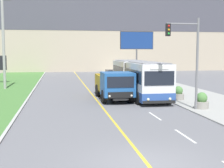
{
  "coord_description": "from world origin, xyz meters",
  "views": [
    {
      "loc": [
        -2.99,
        -10.21,
        3.89
      ],
      "look_at": [
        1.1,
        13.7,
        1.4
      ],
      "focal_mm": 50.0,
      "sensor_mm": 36.0,
      "label": 1
    }
  ],
  "objects_px": {
    "city_bus": "(138,78)",
    "planter_round_second": "(178,94)",
    "car_distant": "(112,75)",
    "traffic_light_mast": "(188,52)",
    "billboard_large": "(137,42)",
    "dump_truck": "(115,86)",
    "utility_pole_far": "(3,38)",
    "planter_round_near": "(202,101)"
  },
  "relations": [
    {
      "from": "city_bus",
      "to": "planter_round_second",
      "type": "height_order",
      "value": "city_bus"
    },
    {
      "from": "car_distant",
      "to": "traffic_light_mast",
      "type": "bearing_deg",
      "value": -87.06
    },
    {
      "from": "traffic_light_mast",
      "to": "city_bus",
      "type": "bearing_deg",
      "value": 101.2
    },
    {
      "from": "car_distant",
      "to": "billboard_large",
      "type": "height_order",
      "value": "billboard_large"
    },
    {
      "from": "dump_truck",
      "to": "billboard_large",
      "type": "bearing_deg",
      "value": 71.58
    },
    {
      "from": "city_bus",
      "to": "traffic_light_mast",
      "type": "height_order",
      "value": "traffic_light_mast"
    },
    {
      "from": "utility_pole_far",
      "to": "billboard_large",
      "type": "distance_m",
      "value": 21.2
    },
    {
      "from": "billboard_large",
      "to": "planter_round_near",
      "type": "xyz_separation_m",
      "value": [
        -2.21,
        -26.73,
        -4.82
      ]
    },
    {
      "from": "city_bus",
      "to": "planter_round_near",
      "type": "relative_size",
      "value": 10.85
    },
    {
      "from": "utility_pole_far",
      "to": "planter_round_near",
      "type": "xyz_separation_m",
      "value": [
        15.15,
        -14.55,
        -4.73
      ]
    },
    {
      "from": "city_bus",
      "to": "car_distant",
      "type": "height_order",
      "value": "city_bus"
    },
    {
      "from": "traffic_light_mast",
      "to": "billboard_large",
      "type": "relative_size",
      "value": 0.87
    },
    {
      "from": "dump_truck",
      "to": "planter_round_second",
      "type": "height_order",
      "value": "dump_truck"
    },
    {
      "from": "planter_round_second",
      "to": "traffic_light_mast",
      "type": "bearing_deg",
      "value": -103.96
    },
    {
      "from": "dump_truck",
      "to": "car_distant",
      "type": "bearing_deg",
      "value": 81.08
    },
    {
      "from": "utility_pole_far",
      "to": "planter_round_second",
      "type": "bearing_deg",
      "value": -34.9
    },
    {
      "from": "utility_pole_far",
      "to": "planter_round_near",
      "type": "height_order",
      "value": "utility_pole_far"
    },
    {
      "from": "planter_round_near",
      "to": "planter_round_second",
      "type": "relative_size",
      "value": 1.02
    },
    {
      "from": "utility_pole_far",
      "to": "planter_round_second",
      "type": "relative_size",
      "value": 9.65
    },
    {
      "from": "planter_round_near",
      "to": "planter_round_second",
      "type": "xyz_separation_m",
      "value": [
        -0.06,
        4.03,
        -0.01
      ]
    },
    {
      "from": "planter_round_second",
      "to": "billboard_large",
      "type": "bearing_deg",
      "value": 84.28
    },
    {
      "from": "utility_pole_far",
      "to": "traffic_light_mast",
      "type": "xyz_separation_m",
      "value": [
        14.05,
        -14.69,
        -1.41
      ]
    },
    {
      "from": "city_bus",
      "to": "dump_truck",
      "type": "distance_m",
      "value": 3.56
    },
    {
      "from": "planter_round_near",
      "to": "planter_round_second",
      "type": "bearing_deg",
      "value": 90.88
    },
    {
      "from": "city_bus",
      "to": "planter_round_second",
      "type": "relative_size",
      "value": 11.06
    },
    {
      "from": "traffic_light_mast",
      "to": "planter_round_near",
      "type": "distance_m",
      "value": 3.5
    },
    {
      "from": "traffic_light_mast",
      "to": "planter_round_near",
      "type": "bearing_deg",
      "value": 7.35
    },
    {
      "from": "dump_truck",
      "to": "utility_pole_far",
      "type": "bearing_deg",
      "value": 135.83
    },
    {
      "from": "billboard_large",
      "to": "dump_truck",
      "type": "bearing_deg",
      "value": -108.42
    },
    {
      "from": "planter_round_second",
      "to": "dump_truck",
      "type": "bearing_deg",
      "value": 171.42
    },
    {
      "from": "car_distant",
      "to": "billboard_large",
      "type": "distance_m",
      "value": 7.61
    },
    {
      "from": "car_distant",
      "to": "planter_round_second",
      "type": "xyz_separation_m",
      "value": [
        2.21,
        -18.73,
        -0.13
      ]
    },
    {
      "from": "planter_round_second",
      "to": "car_distant",
      "type": "bearing_deg",
      "value": 96.74
    },
    {
      "from": "city_bus",
      "to": "planter_round_near",
      "type": "xyz_separation_m",
      "value": [
        2.57,
        -7.27,
        -1.01
      ]
    },
    {
      "from": "utility_pole_far",
      "to": "billboard_large",
      "type": "height_order",
      "value": "utility_pole_far"
    },
    {
      "from": "car_distant",
      "to": "utility_pole_far",
      "type": "bearing_deg",
      "value": -147.48
    },
    {
      "from": "car_distant",
      "to": "planter_round_second",
      "type": "height_order",
      "value": "car_distant"
    },
    {
      "from": "city_bus",
      "to": "billboard_large",
      "type": "relative_size",
      "value": 1.72
    },
    {
      "from": "city_bus",
      "to": "utility_pole_far",
      "type": "distance_m",
      "value": 15.01
    },
    {
      "from": "city_bus",
      "to": "traffic_light_mast",
      "type": "relative_size",
      "value": 1.96
    },
    {
      "from": "dump_truck",
      "to": "traffic_light_mast",
      "type": "xyz_separation_m",
      "value": [
        4.0,
        -4.93,
        2.67
      ]
    },
    {
      "from": "city_bus",
      "to": "billboard_large",
      "type": "height_order",
      "value": "billboard_large"
    }
  ]
}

